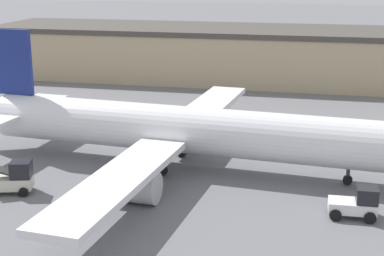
% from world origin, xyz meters
% --- Properties ---
extents(ground_plane, '(400.00, 400.00, 0.00)m').
position_xyz_m(ground_plane, '(0.00, 0.00, 0.00)').
color(ground_plane, slate).
extents(terminal_building, '(69.99, 15.48, 7.22)m').
position_xyz_m(terminal_building, '(-1.82, 37.93, 3.62)').
color(terminal_building, tan).
rests_on(terminal_building, ground_plane).
extents(airplane, '(40.81, 38.11, 10.53)m').
position_xyz_m(airplane, '(-0.95, 0.08, 3.04)').
color(airplane, white).
rests_on(airplane, ground_plane).
extents(baggage_tug, '(3.08, 2.00, 2.11)m').
position_xyz_m(baggage_tug, '(12.44, -6.87, 0.98)').
color(baggage_tug, silver).
rests_on(baggage_tug, ground_plane).
extents(belt_loader_truck, '(3.50, 2.56, 2.36)m').
position_xyz_m(belt_loader_truck, '(-11.25, -7.97, 1.09)').
color(belt_loader_truck, beige).
rests_on(belt_loader_truck, ground_plane).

